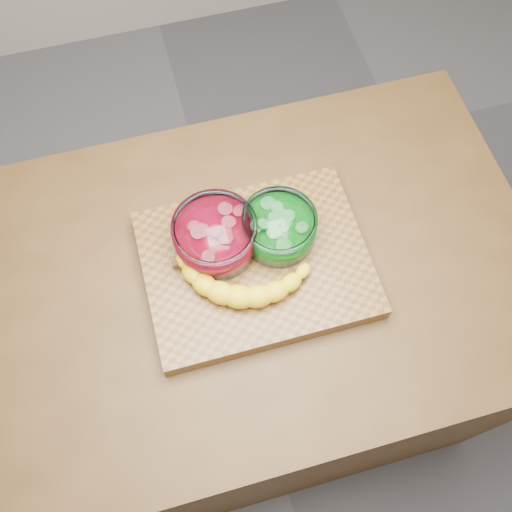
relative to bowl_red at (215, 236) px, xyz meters
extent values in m
plane|color=#57575B|center=(0.07, -0.06, -0.98)|extent=(3.50, 3.50, 0.00)
cube|color=#4A3016|center=(0.07, -0.06, -0.53)|extent=(1.20, 0.80, 0.90)
cube|color=brown|center=(0.07, -0.06, -0.06)|extent=(0.45, 0.35, 0.04)
cylinder|color=white|center=(0.00, 0.00, 0.00)|extent=(0.17, 0.17, 0.08)
cylinder|color=#AE0722|center=(0.00, 0.00, -0.01)|extent=(0.15, 0.15, 0.04)
cylinder|color=#DD455C|center=(0.00, 0.00, 0.02)|extent=(0.14, 0.14, 0.02)
cylinder|color=white|center=(0.13, -0.01, 0.00)|extent=(0.15, 0.15, 0.07)
cylinder|color=#0C8A17|center=(0.13, -0.01, -0.01)|extent=(0.13, 0.13, 0.04)
cylinder|color=#66D564|center=(0.13, -0.01, 0.02)|extent=(0.12, 0.12, 0.02)
camera|label=1|loc=(-0.06, -0.53, 1.00)|focal=40.00mm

